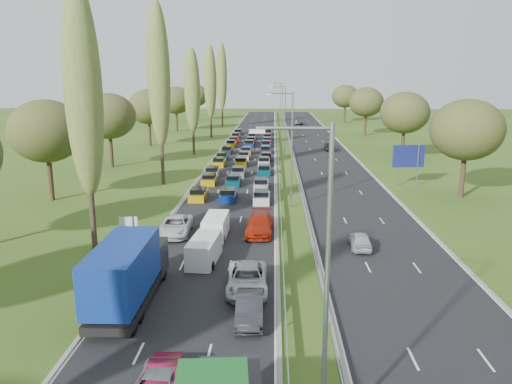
{
  "coord_description": "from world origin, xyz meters",
  "views": [
    {
      "loc": [
        2.63,
        -8.08,
        13.41
      ],
      "look_at": [
        0.78,
        43.37,
        1.5
      ],
      "focal_mm": 35.0,
      "sensor_mm": 36.0,
      "label": 1
    }
  ],
  "objects_px": {
    "white_van_rear": "(216,226)",
    "direction_sign": "(409,158)",
    "blue_lorry": "(128,272)",
    "near_car_2": "(176,226)",
    "white_van_front": "(205,249)",
    "info_sign": "(128,225)"
  },
  "relations": [
    {
      "from": "blue_lorry",
      "to": "near_car_2",
      "type": "bearing_deg",
      "value": 89.1
    },
    {
      "from": "near_car_2",
      "to": "direction_sign",
      "type": "bearing_deg",
      "value": 37.92
    },
    {
      "from": "blue_lorry",
      "to": "direction_sign",
      "type": "distance_m",
      "value": 42.87
    },
    {
      "from": "near_car_2",
      "to": "direction_sign",
      "type": "xyz_separation_m",
      "value": [
        25.24,
        20.72,
        2.78
      ]
    },
    {
      "from": "blue_lorry",
      "to": "white_van_front",
      "type": "bearing_deg",
      "value": 64.25
    },
    {
      "from": "blue_lorry",
      "to": "white_van_front",
      "type": "xyz_separation_m",
      "value": [
        3.51,
        7.43,
        -1.16
      ]
    },
    {
      "from": "near_car_2",
      "to": "info_sign",
      "type": "distance_m",
      "value": 4.08
    },
    {
      "from": "white_van_front",
      "to": "direction_sign",
      "type": "distance_m",
      "value": 34.91
    },
    {
      "from": "near_car_2",
      "to": "white_van_front",
      "type": "distance_m",
      "value": 7.25
    },
    {
      "from": "info_sign",
      "to": "direction_sign",
      "type": "xyz_separation_m",
      "value": [
        28.8,
        22.62,
        2.2
      ]
    },
    {
      "from": "blue_lorry",
      "to": "white_van_rear",
      "type": "distance_m",
      "value": 13.95
    },
    {
      "from": "white_van_rear",
      "to": "info_sign",
      "type": "relative_size",
      "value": 2.21
    },
    {
      "from": "blue_lorry",
      "to": "white_van_front",
      "type": "height_order",
      "value": "blue_lorry"
    },
    {
      "from": "near_car_2",
      "to": "info_sign",
      "type": "relative_size",
      "value": 2.65
    },
    {
      "from": "blue_lorry",
      "to": "white_van_rear",
      "type": "height_order",
      "value": "blue_lorry"
    },
    {
      "from": "info_sign",
      "to": "direction_sign",
      "type": "relative_size",
      "value": 0.4
    },
    {
      "from": "white_van_rear",
      "to": "direction_sign",
      "type": "height_order",
      "value": "direction_sign"
    },
    {
      "from": "near_car_2",
      "to": "blue_lorry",
      "type": "height_order",
      "value": "blue_lorry"
    },
    {
      "from": "blue_lorry",
      "to": "direction_sign",
      "type": "bearing_deg",
      "value": 53.26
    },
    {
      "from": "blue_lorry",
      "to": "white_van_rear",
      "type": "bearing_deg",
      "value": 74.19
    },
    {
      "from": "white_van_rear",
      "to": "direction_sign",
      "type": "distance_m",
      "value": 30.38
    },
    {
      "from": "near_car_2",
      "to": "direction_sign",
      "type": "relative_size",
      "value": 1.07
    }
  ]
}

